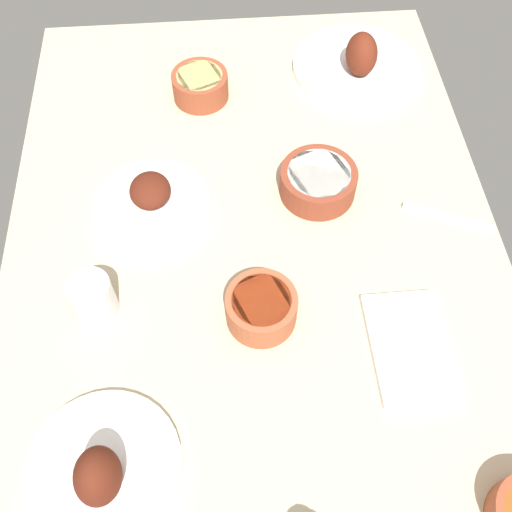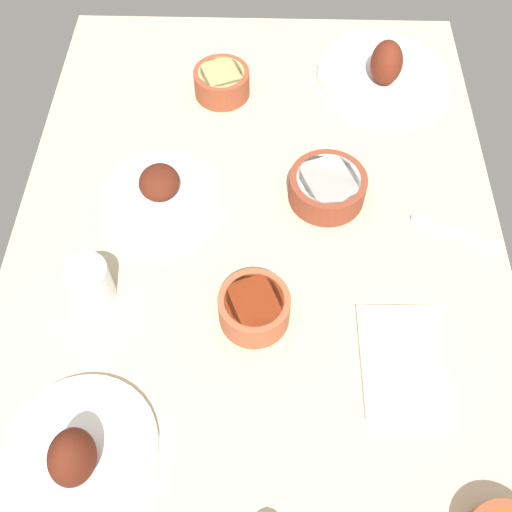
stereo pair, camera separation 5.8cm
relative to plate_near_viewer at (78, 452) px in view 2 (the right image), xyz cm
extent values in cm
cube|color=#C6B28E|center=(34.32, -24.45, -4.62)|extent=(140.00, 90.00, 4.00)
cylinder|color=white|center=(0.83, 0.18, -1.82)|extent=(22.58, 22.58, 1.60)
ellipsoid|color=#511E11|center=(-1.47, -0.32, 3.24)|extent=(7.79, 6.36, 9.27)
cylinder|color=white|center=(47.65, -5.86, -1.82)|extent=(22.28, 22.28, 1.60)
ellipsoid|color=#511E11|center=(48.97, -6.04, 1.29)|extent=(8.36, 7.59, 5.04)
cylinder|color=white|center=(83.59, -51.00, -1.82)|extent=(28.44, 28.44, 1.60)
ellipsoid|color=#602314|center=(81.49, -51.00, 3.24)|extent=(9.02, 6.70, 9.28)
cylinder|color=brown|center=(49.39, -37.41, 0.16)|extent=(14.45, 14.45, 5.56)
cylinder|color=white|center=(49.39, -37.41, 2.44)|extent=(11.85, 11.85, 1.00)
cylinder|color=brown|center=(77.68, -16.03, 0.26)|extent=(11.89, 11.89, 5.78)
cylinder|color=#D6BC70|center=(77.68, -16.03, 2.65)|extent=(9.75, 9.75, 1.00)
cylinder|color=#A35133|center=(23.43, -24.11, 0.44)|extent=(11.76, 11.76, 6.12)
cylinder|color=#9E3314|center=(23.43, -24.11, 3.00)|extent=(9.65, 9.65, 1.00)
cylinder|color=silver|center=(27.11, 2.85, 1.38)|extent=(7.19, 7.19, 8.00)
cube|color=white|center=(16.01, -47.99, -2.02)|extent=(19.43, 12.95, 1.20)
cube|color=silver|center=(41.30, -60.82, -2.22)|extent=(7.46, 15.83, 0.80)
camera|label=1|loc=(-20.48, -20.05, 84.73)|focal=40.84mm
camera|label=2|loc=(-20.64, -25.87, 84.73)|focal=40.84mm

